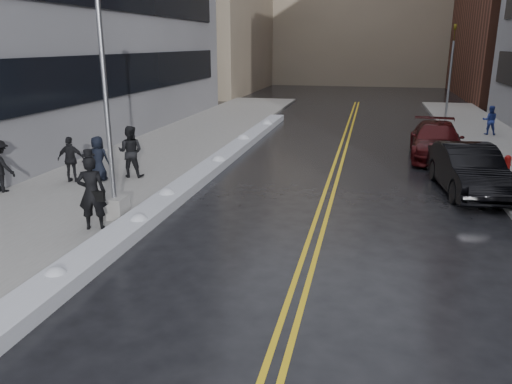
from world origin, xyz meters
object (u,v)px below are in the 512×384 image
Objects in this scene: traffic_signal at (451,70)px; pedestrian_e at (0,166)px; pedestrian_d at (71,159)px; lamppost at (109,136)px; pedestrian_east at (490,120)px; car_maroon at (436,141)px; fire_hydrant at (507,164)px; pedestrian_c at (98,158)px; pedestrian_fedora at (92,193)px; car_black at (469,169)px; pedestrian_b at (130,152)px.

traffic_signal is 26.59m from pedestrian_e.
traffic_signal reaches higher than pedestrian_d.
lamppost is at bearing -118.21° from traffic_signal.
pedestrian_e is at bearing 43.50° from pedestrian_east.
traffic_signal reaches higher than pedestrian_e.
lamppost is 1.41× the size of car_maroon.
pedestrian_c is at bearing -163.54° from fire_hydrant.
pedestrian_d is 0.92× the size of pedestrian_e.
pedestrian_e is (-2.45, -2.09, 0.08)m from pedestrian_c.
pedestrian_e is at bearing -47.06° from pedestrian_fedora.
car_black is (-1.85, -2.52, 0.28)m from fire_hydrant.
fire_hydrant is 14.41m from pedestrian_b.
pedestrian_fedora is 1.13× the size of pedestrian_e.
pedestrian_fedora is at bearing 99.36° from pedestrian_b.
car_black is (15.45, 3.95, -0.22)m from pedestrian_e.
traffic_signal is at bearing 92.05° from fire_hydrant.
lamppost is 4.92m from pedestrian_d.
car_maroon is (-0.45, 5.52, -0.04)m from car_black.
car_black is at bearing 177.46° from pedestrian_d.
pedestrian_b is at bearing -93.95° from pedestrian_fedora.
car_black is (12.07, 1.14, -0.29)m from pedestrian_b.
pedestrian_e is 24.16m from pedestrian_east.
pedestrian_d is at bearing 25.27° from pedestrian_c.
pedestrian_fedora is at bearing 56.48° from pedestrian_east.
pedestrian_c is at bearing -128.89° from pedestrian_e.
traffic_signal is 2.96× the size of pedestrian_fedora.
pedestrian_east is 0.32× the size of car_black.
lamppost is at bearing 124.35° from pedestrian_c.
car_black is (10.55, 6.46, -0.34)m from pedestrian_fedora.
pedestrian_east is 0.29× the size of car_maroon.
pedestrian_d reaches higher than car_maroon.
pedestrian_c is 0.91× the size of pedestrian_e.
pedestrian_e is at bearing -159.48° from fire_hydrant.
lamppost is 14.81m from fire_hydrant.
pedestrian_fedora reaches higher than pedestrian_d.
fire_hydrant is 15.49m from pedestrian_c.
traffic_signal reaches higher than pedestrian_east.
pedestrian_e reaches higher than pedestrian_d.
lamppost is 4.67× the size of pedestrian_c.
fire_hydrant is at bearing -87.95° from traffic_signal.
pedestrian_d is (-0.85, -0.42, 0.01)m from pedestrian_c.
pedestrian_b reaches higher than pedestrian_east.
traffic_signal reaches higher than pedestrian_c.
pedestrian_c is at bearing -178.63° from car_black.
car_black is at bearing -168.52° from pedestrian_fedora.
lamppost reaches higher than traffic_signal.
pedestrian_d is at bearing -146.85° from car_maroon.
car_maroon is at bearing 127.56° from fire_hydrant.
traffic_signal is 23.45m from pedestrian_c.
traffic_signal is 3.35× the size of pedestrian_e.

